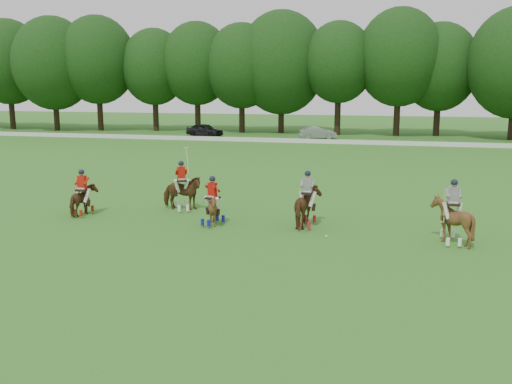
% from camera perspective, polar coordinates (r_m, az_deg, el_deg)
% --- Properties ---
extents(ground, '(180.00, 180.00, 0.00)m').
position_cam_1_polar(ground, '(20.66, -5.53, -5.82)').
color(ground, '#356F1F').
rests_on(ground, ground).
extents(tree_line, '(117.98, 14.32, 14.75)m').
position_cam_1_polar(tree_line, '(67.05, 8.56, 12.69)').
color(tree_line, black).
rests_on(tree_line, ground).
extents(boundary_rail, '(120.00, 0.10, 0.44)m').
position_cam_1_polar(boundary_rail, '(57.33, 7.13, 5.05)').
color(boundary_rail, white).
rests_on(boundary_rail, ground).
extents(car_left, '(4.63, 2.85, 1.47)m').
position_cam_1_polar(car_left, '(64.87, -5.15, 6.20)').
color(car_left, black).
rests_on(car_left, ground).
extents(car_mid, '(4.20, 2.61, 1.31)m').
position_cam_1_polar(car_mid, '(61.93, 6.18, 5.89)').
color(car_mid, '#9A9A9F').
rests_on(car_mid, ground).
extents(polo_red_a, '(1.01, 1.62, 2.11)m').
position_cam_1_polar(polo_red_a, '(26.92, -16.92, -0.70)').
color(polo_red_a, '#513115').
rests_on(polo_red_a, ground).
extents(polo_red_b, '(2.09, 1.99, 2.89)m').
position_cam_1_polar(polo_red_b, '(27.03, -7.43, -0.05)').
color(polo_red_b, '#513115').
rests_on(polo_red_b, ground).
extents(polo_red_c, '(1.46, 1.55, 2.11)m').
position_cam_1_polar(polo_red_c, '(23.98, -4.35, -1.64)').
color(polo_red_c, '#513115').
rests_on(polo_red_c, ground).
extents(polo_stripe_a, '(1.24, 2.02, 2.37)m').
position_cam_1_polar(polo_stripe_a, '(23.76, 5.13, -1.46)').
color(polo_stripe_a, '#513115').
rests_on(polo_stripe_a, ground).
extents(polo_stripe_b, '(1.54, 1.70, 2.43)m').
position_cam_1_polar(polo_stripe_b, '(22.46, 18.99, -2.67)').
color(polo_stripe_b, '#513115').
rests_on(polo_stripe_b, ground).
extents(polo_ball, '(0.09, 0.09, 0.09)m').
position_cam_1_polar(polo_ball, '(22.39, 7.03, -4.42)').
color(polo_ball, white).
rests_on(polo_ball, ground).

